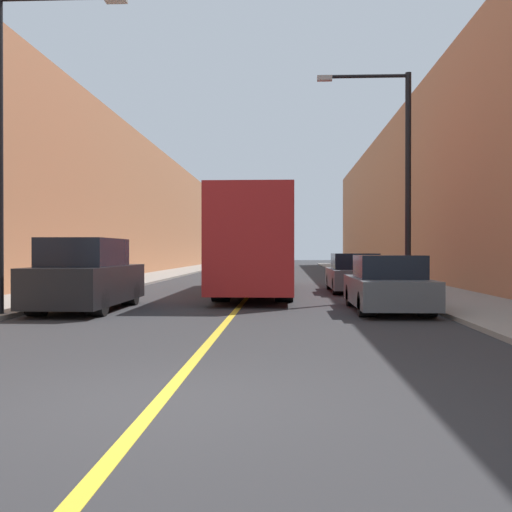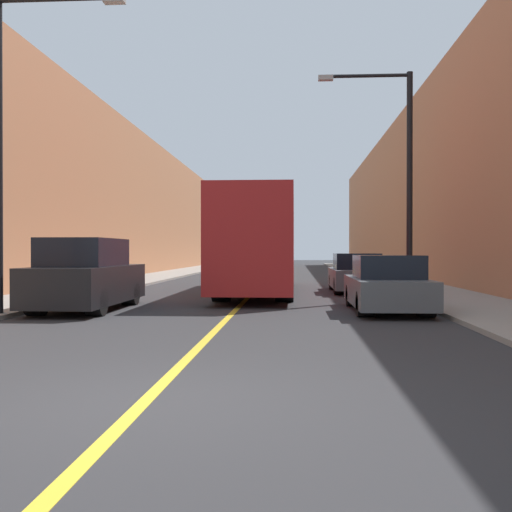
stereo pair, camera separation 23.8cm
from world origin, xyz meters
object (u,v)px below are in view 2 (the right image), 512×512
Objects in this scene: car_right_near at (387,286)px; car_right_mid at (356,275)px; bus at (260,243)px; street_lamp_left at (11,129)px; parked_suv_left at (86,277)px; street_lamp_right at (400,166)px.

car_right_mid is (-0.03, 7.41, 0.01)m from car_right_near.
bus is 7.79m from car_right_near.
street_lamp_left is (-9.03, -9.42, 3.77)m from car_right_mid.
street_lamp_left is at bearing -120.17° from parked_suv_left.
parked_suv_left is 0.66× the size of street_lamp_left.
street_lamp_right is (9.08, 4.63, 3.55)m from parked_suv_left.
street_lamp_right is at bearing 27.05° from parked_suv_left.
car_right_mid is 4.86m from street_lamp_right.
street_lamp_right is (1.14, 4.55, 3.76)m from car_right_near.
street_lamp_left is at bearing -147.22° from street_lamp_right.
street_lamp_left is 1.00× the size of street_lamp_right.
street_lamp_left is at bearing -121.55° from bus.
street_lamp_left is (-9.07, -2.02, 3.78)m from car_right_near.
street_lamp_left reaches higher than car_right_mid.
bus is 3.90m from car_right_mid.
car_right_mid is at bearing 43.45° from parked_suv_left.
parked_suv_left is at bearing -179.40° from car_right_near.
bus is at bearing 58.07° from parked_suv_left.
parked_suv_left is 7.95m from car_right_near.
street_lamp_left reaches higher than car_right_near.
parked_suv_left reaches higher than car_right_near.
parked_suv_left is 10.89m from car_right_mid.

